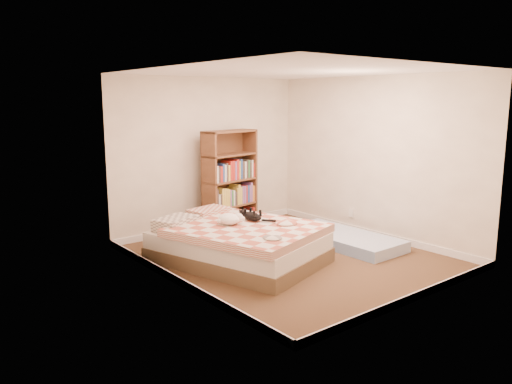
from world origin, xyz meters
TOP-DOWN VIEW (x-y plane):
  - room at (0.00, 0.00)m, footprint 3.51×4.01m
  - bed at (-0.68, 0.31)m, footprint 2.04×2.47m
  - bookshelf at (0.21, 1.73)m, footprint 1.05×0.51m
  - floor_mattress at (1.05, -0.03)m, footprint 0.84×1.83m
  - black_cat at (-0.39, 0.36)m, footprint 0.20×0.59m
  - white_dog at (-0.75, 0.35)m, footprint 0.33×0.36m

SIDE VIEW (x-z plane):
  - floor_mattress at x=1.05m, z-range 0.00..0.16m
  - bed at x=-0.68m, z-range -0.03..0.54m
  - black_cat at x=-0.39m, z-range 0.50..0.64m
  - white_dog at x=-0.75m, z-range 0.51..0.66m
  - bookshelf at x=0.21m, z-range -0.23..1.42m
  - room at x=0.00m, z-range -0.06..2.45m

